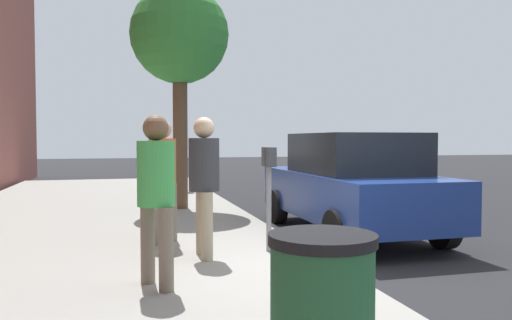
% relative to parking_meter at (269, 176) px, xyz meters
% --- Properties ---
extents(ground_plane, '(80.00, 80.00, 0.00)m').
position_rel_parking_meter_xyz_m(ground_plane, '(-0.59, -0.57, -1.17)').
color(ground_plane, '#232326').
rests_on(ground_plane, ground).
extents(sidewalk_slab, '(28.00, 6.00, 0.15)m').
position_rel_parking_meter_xyz_m(sidewalk_slab, '(-0.59, 2.43, -1.09)').
color(sidewalk_slab, gray).
rests_on(sidewalk_slab, ground_plane).
extents(parking_meter, '(0.36, 0.12, 1.41)m').
position_rel_parking_meter_xyz_m(parking_meter, '(0.00, 0.00, 0.00)').
color(parking_meter, gray).
rests_on(parking_meter, sidewalk_slab).
extents(pedestrian_at_meter, '(0.54, 0.39, 1.80)m').
position_rel_parking_meter_xyz_m(pedestrian_at_meter, '(-0.11, 0.90, 0.05)').
color(pedestrian_at_meter, tan).
rests_on(pedestrian_at_meter, sidewalk_slab).
extents(pedestrian_bystander, '(0.50, 0.38, 1.76)m').
position_rel_parking_meter_xyz_m(pedestrian_bystander, '(-1.29, 1.58, 0.02)').
color(pedestrian_bystander, '#726656').
rests_on(pedestrian_bystander, sidewalk_slab).
extents(parking_officer, '(0.42, 0.44, 1.80)m').
position_rel_parking_meter_xyz_m(parking_officer, '(0.88, 1.35, 0.05)').
color(parking_officer, '#726656').
rests_on(parking_officer, sidewalk_slab).
extents(parked_sedan_near, '(4.40, 1.97, 1.77)m').
position_rel_parking_meter_xyz_m(parked_sedan_near, '(1.48, -1.92, -0.27)').
color(parked_sedan_near, navy).
rests_on(parked_sedan_near, ground_plane).
extents(street_tree, '(2.14, 2.14, 4.88)m').
position_rel_parking_meter_xyz_m(street_tree, '(4.58, 0.69, 2.72)').
color(street_tree, brown).
rests_on(street_tree, sidewalk_slab).
extents(traffic_signal, '(0.24, 0.44, 3.60)m').
position_rel_parking_meter_xyz_m(traffic_signal, '(9.21, 0.24, 1.41)').
color(traffic_signal, black).
rests_on(traffic_signal, sidewalk_slab).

